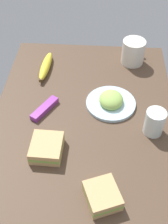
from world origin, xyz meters
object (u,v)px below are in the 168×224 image
sandwich_side (102,196)px  coffee_mug_black (133,52)px  sandwich_main (47,148)px  snack_bar (45,109)px  glass_of_milk (154,123)px  banana (46,66)px  plate_of_food (111,101)px

sandwich_side → coffee_mug_black: bearing=170.3°
sandwich_side → sandwich_main: bearing=-130.6°
sandwich_side → snack_bar: (-33.14, -21.31, -1.20)cm
glass_of_milk → snack_bar: (-7.15, -37.50, -3.09)cm
sandwich_main → banana: bearing=-170.5°
plate_of_food → glass_of_milk: 18.46cm
snack_bar → sandwich_side: bearing=62.9°
plate_of_food → glass_of_milk: bearing=49.9°
snack_bar → coffee_mug_black: bearing=164.0°
banana → glass_of_milk: bearing=53.2°
plate_of_food → snack_bar: plate_of_food is taller
glass_of_milk → snack_bar: 38.30cm
banana → sandwich_main: bearing=9.5°
sandwich_main → coffee_mug_black: bearing=149.8°
coffee_mug_black → snack_bar: bearing=-46.2°
glass_of_milk → banana: bearing=-126.8°
sandwich_main → banana: size_ratio=0.58×
sandwich_main → glass_of_milk: size_ratio=1.21×
sandwich_side → snack_bar: sandwich_side is taller
coffee_mug_black → snack_bar: coffee_mug_black is taller
glass_of_milk → sandwich_side: bearing=-31.9°
banana → snack_bar: 23.53cm
glass_of_milk → banana: size_ratio=0.48×
plate_of_food → sandwich_side: size_ratio=1.48×
coffee_mug_black → glass_of_milk: 38.57cm
plate_of_food → banana: size_ratio=0.96×
glass_of_milk → banana: (-30.44, -40.73, -2.34)cm
glass_of_milk → snack_bar: glass_of_milk is taller
coffee_mug_black → banana: 36.57cm
snack_bar → plate_of_food: bearing=131.3°
banana → plate_of_food: bearing=55.1°
glass_of_milk → banana: 50.91cm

